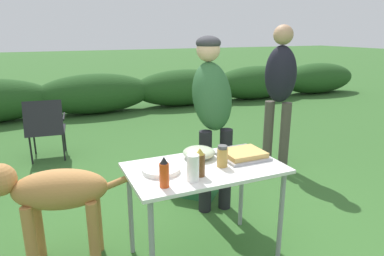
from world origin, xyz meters
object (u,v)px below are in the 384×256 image
paper_cup_stack (193,168)px  standing_person_in_gray_fleece (212,104)px  mixing_bowl (199,153)px  camp_chair_near_hedge (46,126)px  folding_table (205,176)px  spice_jar (222,156)px  dog (52,195)px  cooler_box (194,178)px  food_tray (243,155)px  beer_bottle (200,163)px  hot_sauce_bottle (164,173)px  standing_person_with_beanie (280,84)px  plate_stack (161,170)px

paper_cup_stack → standing_person_in_gray_fleece: (0.60, 0.91, 0.19)m
mixing_bowl → camp_chair_near_hedge: 2.73m
folding_table → spice_jar: 0.20m
dog → cooler_box: (1.38, 0.62, -0.38)m
food_tray → beer_bottle: beer_bottle is taller
hot_sauce_bottle → paper_cup_stack: bearing=2.9°
standing_person_in_gray_fleece → dog: 1.56m
mixing_bowl → hot_sauce_bottle: hot_sauce_bottle is taller
standing_person_with_beanie → cooler_box: (-1.26, -0.27, -0.88)m
standing_person_with_beanie → dog: 2.83m
plate_stack → camp_chair_near_hedge: camp_chair_near_hedge is taller
dog → hot_sauce_bottle: bearing=-117.5°
hot_sauce_bottle → dog: bearing=138.2°
mixing_bowl → paper_cup_stack: 0.42m
paper_cup_stack → folding_table: bearing=46.7°
dog → standing_person_in_gray_fleece: bearing=-62.4°
mixing_bowl → standing_person_in_gray_fleece: size_ratio=0.15×
camp_chair_near_hedge → cooler_box: bearing=-44.9°
mixing_bowl → spice_jar: spice_jar is taller
folding_table → plate_stack: bearing=175.3°
paper_cup_stack → spice_jar: 0.32m
beer_bottle → folding_table: bearing=52.8°
standing_person_in_gray_fleece → folding_table: bearing=-113.6°
plate_stack → standing_person_in_gray_fleece: standing_person_in_gray_fleece is taller
camp_chair_near_hedge → dog: bearing=-84.4°
mixing_bowl → camp_chair_near_hedge: (-1.05, 2.51, -0.31)m
beer_bottle → mixing_bowl: bearing=65.9°
hot_sauce_bottle → standing_person_in_gray_fleece: 1.23m
folding_table → dog: size_ratio=1.06×
plate_stack → camp_chair_near_hedge: 2.76m
folding_table → cooler_box: (0.36, 1.00, -0.49)m
paper_cup_stack → cooler_box: paper_cup_stack is taller
folding_table → food_tray: food_tray is taller
beer_bottle → spice_jar: bearing=21.7°
food_tray → plate_stack: bearing=-179.3°
spice_jar → standing_person_with_beanie: 2.02m
mixing_bowl → beer_bottle: beer_bottle is taller
dog → camp_chair_near_hedge: bearing=14.1°
mixing_bowl → beer_bottle: bearing=-114.1°
spice_jar → plate_stack: bearing=169.9°
camp_chair_near_hedge → cooler_box: 2.19m
plate_stack → spice_jar: spice_jar is taller
plate_stack → hot_sauce_bottle: 0.24m
plate_stack → camp_chair_near_hedge: size_ratio=0.31×
standing_person_in_gray_fleece → camp_chair_near_hedge: bearing=133.1°
hot_sauce_bottle → standing_person_with_beanie: (1.99, 1.47, 0.22)m
paper_cup_stack → cooler_box: bearing=65.6°
folding_table → food_tray: size_ratio=3.28×
food_tray → standing_person_in_gray_fleece: standing_person_in_gray_fleece is taller
mixing_bowl → spice_jar: (0.08, -0.22, 0.03)m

